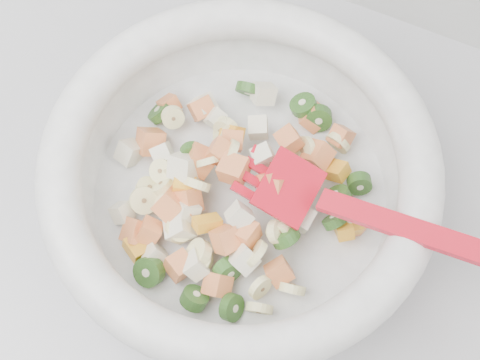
% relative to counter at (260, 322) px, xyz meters
% --- Properties ---
extents(counter, '(2.00, 0.60, 0.90)m').
position_rel_counter_xyz_m(counter, '(0.00, 0.00, 0.00)').
color(counter, '#A09FA5').
rests_on(counter, ground).
extents(mixing_bowl, '(0.44, 0.36, 0.12)m').
position_rel_counter_xyz_m(mixing_bowl, '(-0.04, 0.01, 0.50)').
color(mixing_bowl, white).
rests_on(mixing_bowl, counter).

